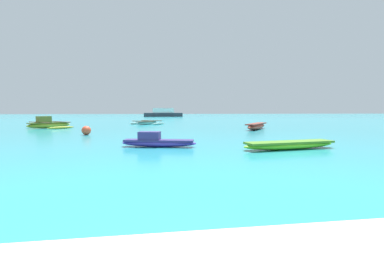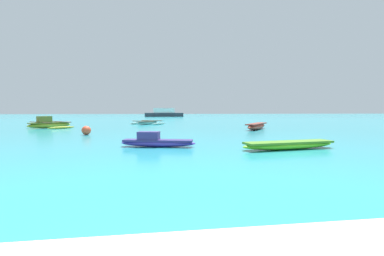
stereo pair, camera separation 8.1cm
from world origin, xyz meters
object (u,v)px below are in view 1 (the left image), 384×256
object	(u,v)px
moored_boat_0	(290,145)
moored_boat_1	(147,123)
moored_boat_4	(49,124)
distant_ferry	(163,113)
moored_boat_2	(157,141)
moored_boat_3	(256,126)
mooring_buoy_0	(86,130)

from	to	relation	value
moored_boat_0	moored_boat_1	bearing A→B (deg)	99.17
moored_boat_4	distant_ferry	world-z (taller)	distant_ferry
moored_boat_2	moored_boat_3	xyz separation A→B (m)	(7.88, 8.88, 0.05)
moored_boat_4	mooring_buoy_0	bearing A→B (deg)	-101.95
moored_boat_2	distant_ferry	bearing A→B (deg)	100.99
moored_boat_1	moored_boat_4	xyz separation A→B (m)	(-8.20, -4.73, 0.15)
moored_boat_2	moored_boat_3	world-z (taller)	moored_boat_2
moored_boat_0	distant_ferry	bearing A→B (deg)	84.89
moored_boat_4	distant_ferry	distance (m)	43.35
mooring_buoy_0	moored_boat_0	bearing A→B (deg)	-37.72
moored_boat_0	moored_boat_4	bearing A→B (deg)	126.43
moored_boat_1	moored_boat_4	distance (m)	9.47
moored_boat_3	mooring_buoy_0	world-z (taller)	mooring_buoy_0
moored_boat_1	distant_ferry	bearing A→B (deg)	28.55
moored_boat_3	mooring_buoy_0	size ratio (longest dim) A/B	6.87
distant_ferry	mooring_buoy_0	bearing A→B (deg)	-97.17
moored_boat_0	moored_boat_2	size ratio (longest dim) A/B	1.28
moored_boat_3	moored_boat_1	bearing A→B (deg)	81.78
mooring_buoy_0	distant_ferry	bearing A→B (deg)	82.83
moored_boat_0	moored_boat_1	xyz separation A→B (m)	(-6.00, 19.08, 0.01)
moored_boat_3	distant_ferry	world-z (taller)	distant_ferry
moored_boat_0	moored_boat_3	xyz separation A→B (m)	(2.84, 10.24, 0.10)
moored_boat_1	moored_boat_4	size ratio (longest dim) A/B	0.89
moored_boat_2	mooring_buoy_0	world-z (taller)	moored_boat_2
mooring_buoy_0	moored_boat_3	bearing A→B (deg)	14.10
moored_boat_1	mooring_buoy_0	world-z (taller)	mooring_buoy_0
moored_boat_0	moored_boat_4	size ratio (longest dim) A/B	0.91
mooring_buoy_0	distant_ferry	size ratio (longest dim) A/B	0.06
moored_boat_0	moored_boat_2	xyz separation A→B (m)	(-5.05, 1.36, 0.05)
moored_boat_3	distant_ferry	distance (m)	46.41
mooring_buoy_0	distant_ferry	xyz separation A→B (m)	(6.17, 49.07, 0.58)
moored_boat_1	moored_boat_3	world-z (taller)	moored_boat_3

